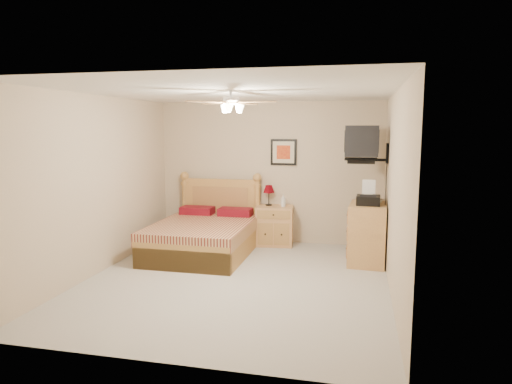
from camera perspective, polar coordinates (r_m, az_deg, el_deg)
floor at (r=6.28m, az=-2.48°, el=-11.00°), size 4.50×4.50×0.00m
ceiling at (r=5.95m, az=-2.63°, el=12.39°), size 4.00×4.50×0.04m
wall_back at (r=8.17m, az=1.60°, el=2.43°), size 4.00×0.04×2.50m
wall_front at (r=3.89m, az=-11.31°, el=-3.93°), size 4.00×0.04×2.50m
wall_left at (r=6.79m, az=-19.06°, el=0.85°), size 0.04×4.50×2.50m
wall_right at (r=5.80m, az=16.89°, el=-0.22°), size 0.04×4.50×2.50m
bed at (r=7.40m, az=-6.70°, el=-3.08°), size 1.48×1.94×1.26m
nightstand at (r=8.04m, az=2.34°, el=-4.21°), size 0.68×0.54×0.69m
table_lamp at (r=8.05m, az=1.61°, el=-0.41°), size 0.23×0.23×0.36m
lotion_bottle at (r=7.91m, az=3.44°, el=-1.07°), size 0.11×0.11×0.22m
framed_picture at (r=8.07m, az=3.47°, el=4.99°), size 0.46×0.04×0.46m
dresser at (r=7.13m, az=13.76°, el=-5.08°), size 0.58×0.81×0.91m
fax_machine at (r=6.94m, az=13.88°, el=-0.09°), size 0.36×0.38×0.36m
magazine_lower at (r=7.28m, az=13.77°, el=-1.04°), size 0.26×0.32×0.03m
magazine_upper at (r=7.31m, az=14.02°, el=-0.82°), size 0.28×0.31×0.02m
wall_tv at (r=7.07m, az=14.28°, el=5.87°), size 0.56×0.46×0.58m
ceiling_fan at (r=5.75m, az=-3.16°, el=11.14°), size 1.14×1.14×0.28m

